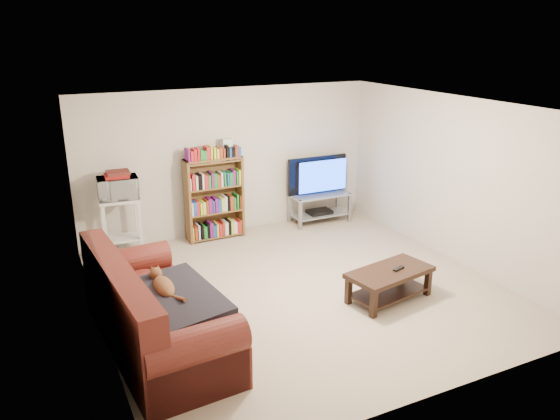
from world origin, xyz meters
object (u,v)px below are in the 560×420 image
sofa (150,318)px  bookshelf (214,197)px  coffee_table (389,279)px  tv_stand (320,203)px

sofa → bookshelf: (1.71, 2.79, 0.34)m
sofa → coffee_table: (2.97, -0.21, -0.07)m
sofa → bookshelf: size_ratio=1.83×
sofa → tv_stand: 4.53m
coffee_table → bookshelf: size_ratio=0.88×
coffee_table → bookshelf: 3.28m
tv_stand → bookshelf: (-1.92, 0.07, 0.34)m
coffee_table → tv_stand: (0.66, 2.93, 0.07)m
sofa → tv_stand: sofa is taller
coffee_table → bookshelf: (-1.26, 3.00, 0.41)m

